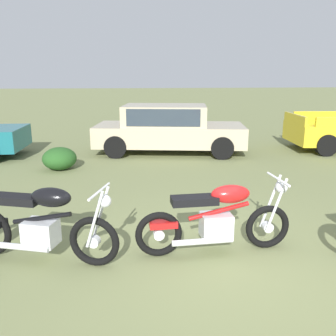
% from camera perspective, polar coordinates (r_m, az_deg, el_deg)
% --- Properties ---
extents(ground_plane, '(120.00, 120.00, 0.00)m').
position_cam_1_polar(ground_plane, '(4.82, 9.47, -14.58)').
color(ground_plane, olive).
extents(motorcycle_black, '(2.04, 0.91, 1.02)m').
position_cam_1_polar(motorcycle_black, '(4.91, -19.29, -8.33)').
color(motorcycle_black, black).
rests_on(motorcycle_black, ground).
extents(motorcycle_red, '(2.11, 0.64, 1.02)m').
position_cam_1_polar(motorcycle_red, '(4.90, 7.63, -7.83)').
color(motorcycle_red, black).
rests_on(motorcycle_red, ground).
extents(car_beige, '(4.64, 2.46, 1.43)m').
position_cam_1_polar(car_beige, '(11.05, -0.06, 6.52)').
color(car_beige, '#BCAD8C').
rests_on(car_beige, ground).
extents(shrub_low, '(0.84, 0.87, 0.56)m').
position_cam_1_polar(shrub_low, '(9.50, -16.57, 1.43)').
color(shrub_low, '#23501E').
rests_on(shrub_low, ground).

